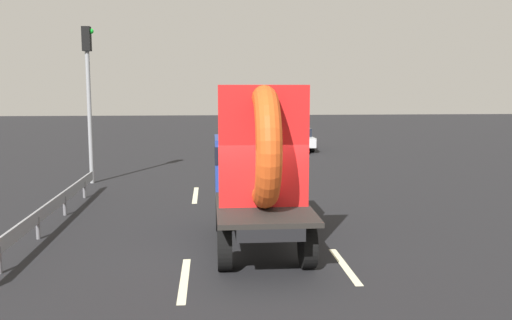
{
  "coord_description": "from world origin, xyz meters",
  "views": [
    {
      "loc": [
        -0.96,
        -11.57,
        3.71
      ],
      "look_at": [
        0.15,
        1.9,
        1.91
      ],
      "focal_mm": 38.99,
      "sensor_mm": 36.0,
      "label": 1
    }
  ],
  "objects_px": {
    "flatbed_truck": "(258,170)",
    "distant_sedan": "(287,139)",
    "traffic_light": "(88,82)",
    "oncoming_car": "(295,138)"
  },
  "relations": [
    {
      "from": "traffic_light",
      "to": "oncoming_car",
      "type": "bearing_deg",
      "value": 48.0
    },
    {
      "from": "traffic_light",
      "to": "distant_sedan",
      "type": "bearing_deg",
      "value": 47.71
    },
    {
      "from": "flatbed_truck",
      "to": "distant_sedan",
      "type": "height_order",
      "value": "flatbed_truck"
    },
    {
      "from": "distant_sedan",
      "to": "traffic_light",
      "type": "relative_size",
      "value": 0.65
    },
    {
      "from": "flatbed_truck",
      "to": "oncoming_car",
      "type": "distance_m",
      "value": 19.67
    },
    {
      "from": "traffic_light",
      "to": "oncoming_car",
      "type": "xyz_separation_m",
      "value": [
        9.54,
        10.59,
        -3.14
      ]
    },
    {
      "from": "distant_sedan",
      "to": "oncoming_car",
      "type": "xyz_separation_m",
      "value": [
        0.57,
        0.74,
        0.03
      ]
    },
    {
      "from": "flatbed_truck",
      "to": "distant_sedan",
      "type": "distance_m",
      "value": 18.85
    },
    {
      "from": "traffic_light",
      "to": "oncoming_car",
      "type": "distance_m",
      "value": 14.6
    },
    {
      "from": "oncoming_car",
      "to": "traffic_light",
      "type": "bearing_deg",
      "value": -132.0
    }
  ]
}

